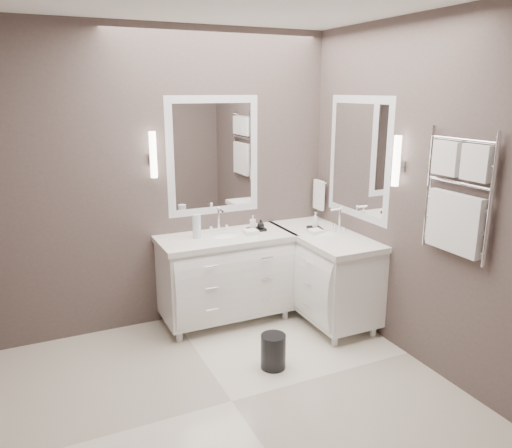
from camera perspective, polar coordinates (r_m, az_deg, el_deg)
name	(u,v)px	position (r m, az deg, el deg)	size (l,w,h in m)	color
floor	(232,402)	(3.78, -2.80, -19.63)	(3.20, 3.00, 0.01)	white
wall_back	(167,181)	(4.61, -10.17, 4.90)	(3.20, 0.01, 2.70)	#4D413E
wall_front	(378,307)	(1.97, 13.80, -9.24)	(3.20, 0.01, 2.70)	#4D413E
wall_right	(421,196)	(4.07, 18.36, 3.04)	(0.01, 3.00, 2.70)	#4D413E
vanity_back	(226,273)	(4.71, -3.47, -5.57)	(1.24, 0.59, 0.97)	white
vanity_right	(324,270)	(4.82, 7.74, -5.22)	(0.59, 1.24, 0.97)	white
mirror_back	(214,156)	(4.70, -4.88, 7.74)	(0.90, 0.02, 1.10)	white
mirror_right	(359,158)	(4.63, 11.64, 7.39)	(0.02, 0.90, 1.10)	white
sconce_back	(153,156)	(4.46, -11.66, 7.66)	(0.06, 0.06, 0.40)	white
sconce_right	(396,162)	(4.14, 15.75, 6.84)	(0.06, 0.06, 0.40)	white
towel_bar_corner	(319,194)	(5.13, 7.20, 3.38)	(0.03, 0.22, 0.30)	white
towel_ladder	(457,202)	(3.75, 21.95, 2.39)	(0.06, 0.58, 0.90)	white
waste_bin	(273,351)	(4.08, 1.98, -14.34)	(0.20, 0.20, 0.28)	black
amenity_tray_back	(257,229)	(4.75, 0.06, -0.61)	(0.16, 0.12, 0.02)	black
amenity_tray_right	(315,229)	(4.81, 6.75, -0.52)	(0.12, 0.16, 0.02)	black
water_bottle	(197,226)	(4.52, -6.79, -0.25)	(0.08, 0.08, 0.22)	silver
soap_bottle_a	(253,222)	(4.73, -0.37, 0.26)	(0.05, 0.06, 0.12)	white
soap_bottle_b	(261,224)	(4.72, 0.54, 0.00)	(0.07, 0.07, 0.09)	black
soap_bottle_c	(315,220)	(4.78, 6.78, 0.47)	(0.06, 0.06, 0.15)	white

